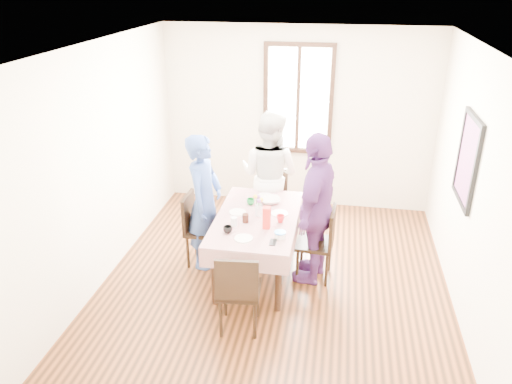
% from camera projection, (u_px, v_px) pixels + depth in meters
% --- Properties ---
extents(ground, '(4.50, 4.50, 0.00)m').
position_uv_depth(ground, '(275.00, 281.00, 5.88)').
color(ground, black).
rests_on(ground, ground).
extents(back_wall, '(4.00, 0.00, 4.00)m').
position_uv_depth(back_wall, '(298.00, 119.00, 7.35)').
color(back_wall, '#F0E3C4').
rests_on(back_wall, ground).
extents(right_wall, '(0.00, 4.50, 4.50)m').
position_uv_depth(right_wall, '(473.00, 189.00, 5.01)').
color(right_wall, '#F0E3C4').
rests_on(right_wall, ground).
extents(window_frame, '(1.02, 0.06, 1.62)m').
position_uv_depth(window_frame, '(298.00, 99.00, 7.21)').
color(window_frame, black).
rests_on(window_frame, back_wall).
extents(window_pane, '(0.90, 0.02, 1.50)m').
position_uv_depth(window_pane, '(298.00, 99.00, 7.22)').
color(window_pane, white).
rests_on(window_pane, back_wall).
extents(art_poster, '(0.04, 0.76, 0.96)m').
position_uv_depth(art_poster, '(468.00, 160.00, 5.20)').
color(art_poster, red).
rests_on(art_poster, right_wall).
extents(dining_table, '(0.82, 1.47, 0.75)m').
position_uv_depth(dining_table, '(257.00, 246.00, 5.89)').
color(dining_table, black).
rests_on(dining_table, ground).
extents(tablecloth, '(0.94, 1.59, 0.01)m').
position_uv_depth(tablecloth, '(257.00, 217.00, 5.73)').
color(tablecloth, '#550008').
rests_on(tablecloth, dining_table).
extents(chair_left, '(0.42, 0.42, 0.91)m').
position_uv_depth(chair_left, '(204.00, 230.00, 6.09)').
color(chair_left, black).
rests_on(chair_left, ground).
extents(chair_right, '(0.45, 0.45, 0.91)m').
position_uv_depth(chair_right, '(315.00, 243.00, 5.79)').
color(chair_right, black).
rests_on(chair_right, ground).
extents(chair_far, '(0.44, 0.44, 0.91)m').
position_uv_depth(chair_far, '(270.00, 204.00, 6.77)').
color(chair_far, black).
rests_on(chair_far, ground).
extents(chair_near, '(0.46, 0.46, 0.91)m').
position_uv_depth(chair_near, '(239.00, 289.00, 4.95)').
color(chair_near, black).
rests_on(chair_near, ground).
extents(person_left, '(0.47, 0.65, 1.67)m').
position_uv_depth(person_left, '(204.00, 202.00, 5.93)').
color(person_left, '#2E4685').
rests_on(person_left, ground).
extents(person_far, '(1.02, 0.90, 1.75)m').
position_uv_depth(person_far, '(270.00, 176.00, 6.58)').
color(person_far, silver).
rests_on(person_far, ground).
extents(person_right, '(0.67, 1.13, 1.80)m').
position_uv_depth(person_right, '(315.00, 209.00, 5.61)').
color(person_right, '#552867').
rests_on(person_right, ground).
extents(mug_black, '(0.11, 0.11, 0.08)m').
position_uv_depth(mug_black, '(228.00, 230.00, 5.37)').
color(mug_black, black).
rests_on(mug_black, tablecloth).
extents(mug_flag, '(0.11, 0.11, 0.09)m').
position_uv_depth(mug_flag, '(280.00, 219.00, 5.60)').
color(mug_flag, red).
rests_on(mug_flag, tablecloth).
extents(mug_green, '(0.12, 0.12, 0.08)m').
position_uv_depth(mug_green, '(251.00, 202.00, 6.02)').
color(mug_green, '#0C7226').
rests_on(mug_green, tablecloth).
extents(serving_bowl, '(0.30, 0.30, 0.06)m').
position_uv_depth(serving_bowl, '(270.00, 200.00, 6.07)').
color(serving_bowl, white).
rests_on(serving_bowl, tablecloth).
extents(juice_carton, '(0.08, 0.08, 0.25)m').
position_uv_depth(juice_carton, '(267.00, 218.00, 5.44)').
color(juice_carton, red).
rests_on(juice_carton, tablecloth).
extents(butter_tub, '(0.12, 0.12, 0.06)m').
position_uv_depth(butter_tub, '(280.00, 235.00, 5.27)').
color(butter_tub, white).
rests_on(butter_tub, tablecloth).
extents(jam_jar, '(0.07, 0.07, 0.10)m').
position_uv_depth(jam_jar, '(246.00, 218.00, 5.59)').
color(jam_jar, black).
rests_on(jam_jar, tablecloth).
extents(drinking_glass, '(0.07, 0.07, 0.10)m').
position_uv_depth(drinking_glass, '(234.00, 221.00, 5.52)').
color(drinking_glass, silver).
rests_on(drinking_glass, tablecloth).
extents(smartphone, '(0.07, 0.14, 0.01)m').
position_uv_depth(smartphone, '(273.00, 242.00, 5.19)').
color(smartphone, black).
rests_on(smartphone, tablecloth).
extents(flower_vase, '(0.07, 0.07, 0.14)m').
position_uv_depth(flower_vase, '(258.00, 210.00, 5.74)').
color(flower_vase, silver).
rests_on(flower_vase, tablecloth).
extents(plate_left, '(0.20, 0.20, 0.01)m').
position_uv_depth(plate_left, '(237.00, 212.00, 5.83)').
color(plate_left, white).
rests_on(plate_left, tablecloth).
extents(plate_right, '(0.20, 0.20, 0.01)m').
position_uv_depth(plate_right, '(279.00, 213.00, 5.80)').
color(plate_right, white).
rests_on(plate_right, tablecloth).
extents(plate_far, '(0.20, 0.20, 0.01)m').
position_uv_depth(plate_far, '(265.00, 196.00, 6.25)').
color(plate_far, white).
rests_on(plate_far, tablecloth).
extents(plate_near, '(0.20, 0.20, 0.01)m').
position_uv_depth(plate_near, '(243.00, 238.00, 5.26)').
color(plate_near, white).
rests_on(plate_near, tablecloth).
extents(butter_lid, '(0.12, 0.12, 0.01)m').
position_uv_depth(butter_lid, '(280.00, 232.00, 5.26)').
color(butter_lid, blue).
rests_on(butter_lid, butter_tub).
extents(flower_bunch, '(0.09, 0.09, 0.10)m').
position_uv_depth(flower_bunch, '(258.00, 200.00, 5.69)').
color(flower_bunch, yellow).
rests_on(flower_bunch, flower_vase).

